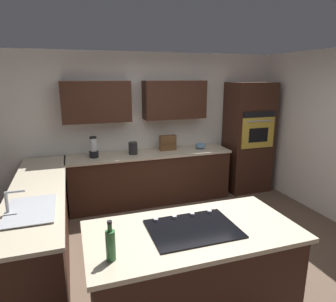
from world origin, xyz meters
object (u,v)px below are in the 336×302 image
at_px(sink_unit, 30,210).
at_px(mixing_bowl, 200,146).
at_px(wall_oven, 248,137).
at_px(spice_rack, 168,143).
at_px(kettle, 133,148).
at_px(oil_bottle, 111,244).
at_px(blender, 94,149).
at_px(cooktop, 193,228).

xyz_separation_m(sink_unit, mixing_bowl, (-2.68, -1.85, 0.04)).
bearing_deg(wall_oven, spice_rack, -3.01).
relative_size(wall_oven, kettle, 10.00).
bearing_deg(oil_bottle, kettle, -104.98).
relative_size(blender, spice_rack, 1.17).
bearing_deg(spice_rack, blender, 3.58).
bearing_deg(oil_bottle, spice_rack, -115.54).
height_order(sink_unit, mixing_bowl, sink_unit).
height_order(cooktop, oil_bottle, oil_bottle).
relative_size(blender, mixing_bowl, 1.77).
distance_m(mixing_bowl, spice_rack, 0.61).
xyz_separation_m(kettle, oil_bottle, (0.78, 2.91, 0.02)).
bearing_deg(sink_unit, cooktop, 149.05).
xyz_separation_m(sink_unit, blender, (-0.78, -1.85, 0.13)).
height_order(kettle, oil_bottle, oil_bottle).
bearing_deg(mixing_bowl, blender, 0.00).
bearing_deg(oil_bottle, cooktop, -163.20).
relative_size(blender, oil_bottle, 1.12).
height_order(wall_oven, sink_unit, wall_oven).
bearing_deg(cooktop, blender, -77.20).
relative_size(kettle, oil_bottle, 0.68).
height_order(wall_oven, oil_bottle, wall_oven).
xyz_separation_m(blender, kettle, (-0.65, 0.00, -0.04)).
xyz_separation_m(cooktop, blender, (0.61, -2.68, 0.14)).
height_order(spice_rack, oil_bottle, oil_bottle).
bearing_deg(blender, kettle, 180.00).
xyz_separation_m(wall_oven, blender, (2.90, -0.00, 0.00)).
bearing_deg(kettle, blender, 0.00).
xyz_separation_m(mixing_bowl, kettle, (1.25, 0.00, 0.05)).
relative_size(sink_unit, cooktop, 0.92).
xyz_separation_m(wall_oven, oil_bottle, (3.03, 2.90, -0.02)).
height_order(mixing_bowl, spice_rack, spice_rack).
height_order(blender, kettle, blender).
distance_m(wall_oven, blender, 2.90).
height_order(wall_oven, cooktop, wall_oven).
relative_size(sink_unit, spice_rack, 2.38).
bearing_deg(mixing_bowl, wall_oven, 179.84).
distance_m(sink_unit, oil_bottle, 1.24).
distance_m(sink_unit, kettle, 2.34).
height_order(mixing_bowl, kettle, kettle).
height_order(wall_oven, mixing_bowl, wall_oven).
distance_m(blender, mixing_bowl, 1.90).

